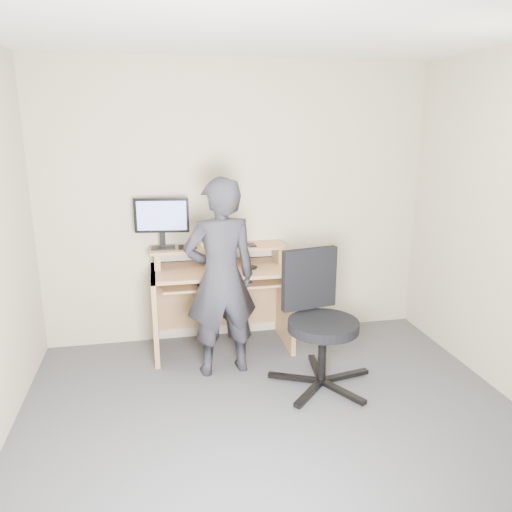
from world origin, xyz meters
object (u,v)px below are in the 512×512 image
object	(u,v)px
person	(221,278)
office_chair	(318,315)
monitor	(162,219)
desk	(220,287)

from	to	relation	value
person	office_chair	bearing A→B (deg)	147.54
monitor	office_chair	bearing A→B (deg)	-30.91
desk	office_chair	size ratio (longest dim) A/B	1.18
desk	office_chair	bearing A→B (deg)	-52.38
desk	monitor	xyz separation A→B (m)	(-0.48, 0.07, 0.63)
desk	monitor	bearing A→B (deg)	171.64
office_chair	person	bearing A→B (deg)	144.37
monitor	person	size ratio (longest dim) A/B	0.29
monitor	office_chair	world-z (taller)	monitor
desk	person	distance (m)	0.57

